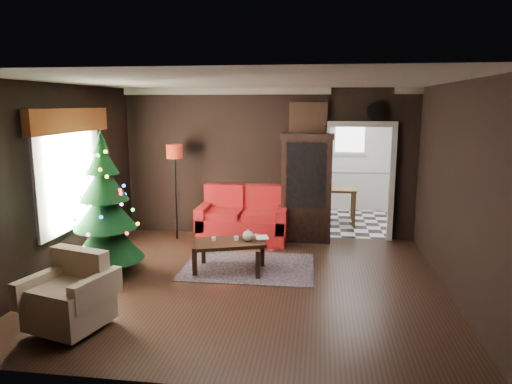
# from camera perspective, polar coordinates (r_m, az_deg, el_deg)

# --- Properties ---
(floor) EXTENTS (5.50, 5.50, 0.00)m
(floor) POSITION_cam_1_polar(r_m,az_deg,el_deg) (6.73, -1.07, -11.10)
(floor) COLOR black
(floor) RESTS_ON ground
(ceiling) EXTENTS (5.50, 5.50, 0.00)m
(ceiling) POSITION_cam_1_polar(r_m,az_deg,el_deg) (6.26, -1.16, 13.45)
(ceiling) COLOR white
(ceiling) RESTS_ON ground
(wall_back) EXTENTS (5.50, 0.00, 5.50)m
(wall_back) POSITION_cam_1_polar(r_m,az_deg,el_deg) (8.80, 1.43, 3.52)
(wall_back) COLOR black
(wall_back) RESTS_ON ground
(wall_front) EXTENTS (5.50, 0.00, 5.50)m
(wall_front) POSITION_cam_1_polar(r_m,az_deg,el_deg) (3.96, -6.78, -5.51)
(wall_front) COLOR black
(wall_front) RESTS_ON ground
(wall_left) EXTENTS (0.00, 5.50, 5.50)m
(wall_left) POSITION_cam_1_polar(r_m,az_deg,el_deg) (7.29, -22.98, 1.18)
(wall_left) COLOR black
(wall_left) RESTS_ON ground
(wall_right) EXTENTS (0.00, 5.50, 5.50)m
(wall_right) POSITION_cam_1_polar(r_m,az_deg,el_deg) (6.52, 23.53, 0.09)
(wall_right) COLOR black
(wall_right) RESTS_ON ground
(doorway) EXTENTS (1.10, 0.10, 2.10)m
(doorway) POSITION_cam_1_polar(r_m,az_deg,el_deg) (8.82, 12.46, 0.99)
(doorway) COLOR silver
(doorway) RESTS_ON ground
(left_window) EXTENTS (0.05, 1.60, 1.40)m
(left_window) POSITION_cam_1_polar(r_m,az_deg,el_deg) (7.44, -21.97, 1.81)
(left_window) COLOR white
(left_window) RESTS_ON wall_left
(valance) EXTENTS (0.12, 2.10, 0.35)m
(valance) POSITION_cam_1_polar(r_m,az_deg,el_deg) (7.33, -21.87, 8.15)
(valance) COLOR brown
(valance) RESTS_ON wall_left
(kitchen_floor) EXTENTS (3.00, 3.00, 0.00)m
(kitchen_floor) POSITION_cam_1_polar(r_m,az_deg,el_deg) (10.50, 11.60, -3.29)
(kitchen_floor) COLOR white
(kitchen_floor) RESTS_ON ground
(kitchen_window) EXTENTS (0.70, 0.06, 0.70)m
(kitchen_window) POSITION_cam_1_polar(r_m,az_deg,el_deg) (11.67, 11.47, 6.56)
(kitchen_window) COLOR white
(kitchen_window) RESTS_ON ground
(rug) EXTENTS (2.04, 1.50, 0.01)m
(rug) POSITION_cam_1_polar(r_m,az_deg,el_deg) (7.34, -0.91, -9.17)
(rug) COLOR #2F262C
(rug) RESTS_ON ground
(loveseat) EXTENTS (1.70, 0.90, 1.00)m
(loveseat) POSITION_cam_1_polar(r_m,az_deg,el_deg) (8.57, -1.60, -2.79)
(loveseat) COLOR maroon
(loveseat) RESTS_ON ground
(curio_cabinet) EXTENTS (0.90, 0.45, 1.90)m
(curio_cabinet) POSITION_cam_1_polar(r_m,az_deg,el_deg) (8.59, 6.22, 0.24)
(curio_cabinet) COLOR black
(curio_cabinet) RESTS_ON ground
(floor_lamp) EXTENTS (0.41, 0.41, 1.90)m
(floor_lamp) POSITION_cam_1_polar(r_m,az_deg,el_deg) (8.76, -9.83, -0.45)
(floor_lamp) COLOR black
(floor_lamp) RESTS_ON ground
(christmas_tree) EXTENTS (1.11, 1.11, 2.06)m
(christmas_tree) POSITION_cam_1_polar(r_m,az_deg,el_deg) (7.12, -18.09, -1.58)
(christmas_tree) COLOR black
(christmas_tree) RESTS_ON ground
(armchair) EXTENTS (0.95, 0.95, 0.79)m
(armchair) POSITION_cam_1_polar(r_m,az_deg,el_deg) (5.67, -22.01, -11.18)
(armchair) COLOR #B4A78A
(armchair) RESTS_ON ground
(coffee_table) EXTENTS (1.17, 0.92, 0.46)m
(coffee_table) POSITION_cam_1_polar(r_m,az_deg,el_deg) (7.11, -3.27, -7.82)
(coffee_table) COLOR black
(coffee_table) RESTS_ON rug
(teapot) EXTENTS (0.20, 0.20, 0.17)m
(teapot) POSITION_cam_1_polar(r_m,az_deg,el_deg) (7.01, -0.99, -5.37)
(teapot) COLOR beige
(teapot) RESTS_ON coffee_table
(cup_a) EXTENTS (0.08, 0.08, 0.06)m
(cup_a) POSITION_cam_1_polar(r_m,az_deg,el_deg) (7.08, -5.22, -5.74)
(cup_a) COLOR white
(cup_a) RESTS_ON coffee_table
(cup_b) EXTENTS (0.08, 0.08, 0.06)m
(cup_b) POSITION_cam_1_polar(r_m,az_deg,el_deg) (7.07, -2.44, -5.70)
(cup_b) COLOR white
(cup_b) RESTS_ON coffee_table
(book) EXTENTS (0.18, 0.07, 0.25)m
(book) POSITION_cam_1_polar(r_m,az_deg,el_deg) (7.14, 0.01, -4.74)
(book) COLOR tan
(book) RESTS_ON coffee_table
(wall_clock) EXTENTS (0.32, 0.32, 0.06)m
(wall_clock) POSITION_cam_1_polar(r_m,az_deg,el_deg) (8.68, 14.51, 9.58)
(wall_clock) COLOR silver
(wall_clock) RESTS_ON wall_back
(painting) EXTENTS (0.62, 0.05, 0.52)m
(painting) POSITION_cam_1_polar(r_m,az_deg,el_deg) (8.63, 6.43, 8.98)
(painting) COLOR #AB7A46
(painting) RESTS_ON wall_back
(kitchen_counter) EXTENTS (1.80, 0.60, 0.90)m
(kitchen_counter) POSITION_cam_1_polar(r_m,az_deg,el_deg) (11.58, 11.32, 0.30)
(kitchen_counter) COLOR silver
(kitchen_counter) RESTS_ON ground
(kitchen_table) EXTENTS (0.70, 0.70, 0.75)m
(kitchen_table) POSITION_cam_1_polar(r_m,az_deg,el_deg) (10.11, 10.09, -1.60)
(kitchen_table) COLOR brown
(kitchen_table) RESTS_ON ground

